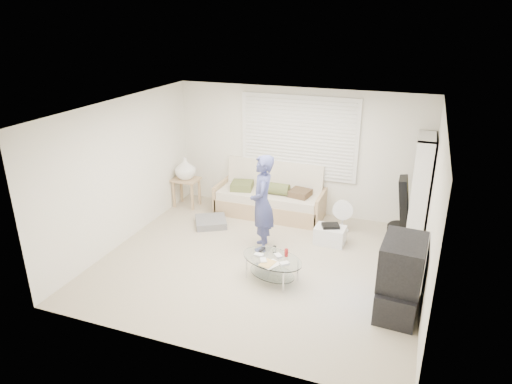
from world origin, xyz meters
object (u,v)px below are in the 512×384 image
at_px(tv_unit, 400,277).
at_px(coffee_table, 272,262).
at_px(bookshelf, 420,190).
at_px(futon_sofa, 270,198).

xyz_separation_m(tv_unit, coffee_table, (-1.84, 0.13, -0.21)).
bearing_deg(bookshelf, tv_unit, -93.15).
bearing_deg(tv_unit, bookshelf, 86.85).
xyz_separation_m(bookshelf, coffee_table, (-1.96, -2.15, -0.66)).
bearing_deg(bookshelf, coffee_table, -132.46).
height_order(tv_unit, coffee_table, tv_unit).
xyz_separation_m(futon_sofa, coffee_table, (0.80, -2.31, -0.04)).
bearing_deg(coffee_table, bookshelf, 47.54).
height_order(bookshelf, tv_unit, bookshelf).
relative_size(tv_unit, coffee_table, 0.94).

